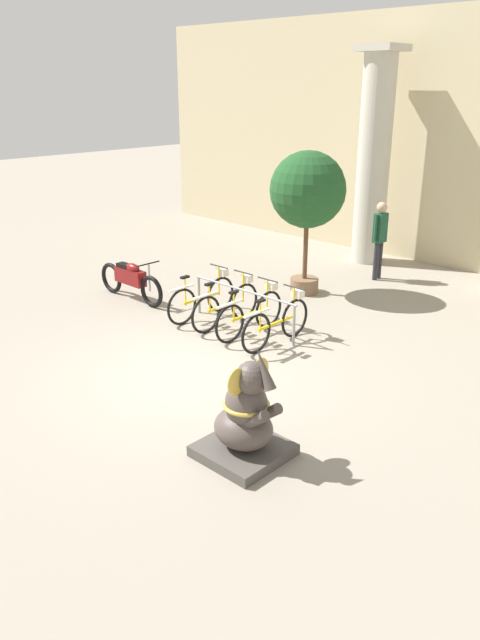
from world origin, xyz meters
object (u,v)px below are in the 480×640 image
at_px(bicycle_1, 227,305).
at_px(bicycle_3, 277,322).
at_px(bicycle_2, 251,313).
at_px(potted_tree, 308,193).
at_px(motorcycle, 131,279).
at_px(person_pedestrian, 380,233).
at_px(bicycle_0, 203,297).
at_px(elephant_statue, 246,419).

height_order(bicycle_1, bicycle_3, same).
distance_m(bicycle_2, potted_tree, 3.26).
xyz_separation_m(bicycle_2, motorcycle, (-3.16, -0.31, 0.04)).
height_order(motorcycle, potted_tree, potted_tree).
distance_m(bicycle_1, bicycle_3, 1.28).
distance_m(bicycle_2, bicycle_3, 0.64).
bearing_deg(potted_tree, person_pedestrian, 72.58).
distance_m(bicycle_0, bicycle_2, 1.28).
bearing_deg(bicycle_2, elephant_statue, -48.23).
bearing_deg(bicycle_2, motorcycle, -174.39).
height_order(bicycle_3, motorcycle, bicycle_3).
bearing_deg(potted_tree, bicycle_0, -100.07).
relative_size(bicycle_0, bicycle_2, 1.00).
relative_size(bicycle_1, elephant_statue, 1.14).
relative_size(bicycle_0, person_pedestrian, 0.97).
height_order(bicycle_0, potted_tree, potted_tree).
xyz_separation_m(motorcycle, potted_tree, (2.34, 2.93, 1.73)).
height_order(bicycle_2, potted_tree, potted_tree).
bearing_deg(bicycle_3, potted_tree, 119.05).
xyz_separation_m(bicycle_1, motorcycle, (-2.52, -0.34, 0.04)).
height_order(bicycle_3, elephant_statue, elephant_statue).
bearing_deg(elephant_statue, potted_tree, 121.91).
distance_m(bicycle_0, bicycle_3, 1.92).
distance_m(motorcycle, potted_tree, 4.13).
bearing_deg(bicycle_3, motorcycle, -175.59).
bearing_deg(bicycle_2, bicycle_0, 179.66).
relative_size(bicycle_1, bicycle_3, 1.00).
bearing_deg(motorcycle, bicycle_1, 7.62).
relative_size(elephant_statue, potted_tree, 0.51).
bearing_deg(bicycle_2, bicycle_3, -1.56).
bearing_deg(elephant_statue, motorcycle, 155.36).
relative_size(person_pedestrian, potted_tree, 0.59).
height_order(elephant_statue, motorcycle, elephant_statue).
relative_size(bicycle_2, potted_tree, 0.57).
relative_size(bicycle_0, potted_tree, 0.57).
bearing_deg(bicycle_0, person_pedestrian, 76.72).
distance_m(bicycle_1, person_pedestrian, 4.63).
distance_m(bicycle_0, person_pedestrian, 4.75).
relative_size(motorcycle, potted_tree, 0.68).
bearing_deg(potted_tree, bicycle_3, -60.95).
height_order(bicycle_1, person_pedestrian, person_pedestrian).
height_order(bicycle_0, person_pedestrian, person_pedestrian).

